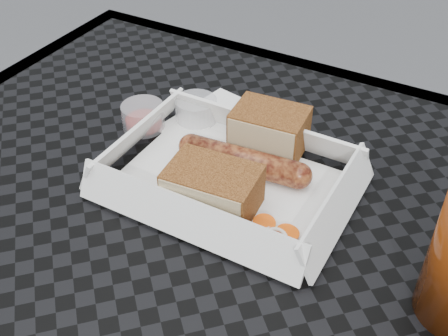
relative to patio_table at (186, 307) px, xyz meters
name	(u,v)px	position (x,y,z in m)	size (l,w,h in m)	color
patio_table	(186,307)	(0.00, 0.00, 0.00)	(0.80, 0.80, 0.74)	black
food_tray	(229,183)	(-0.01, 0.11, 0.08)	(0.22, 0.15, 0.00)	white
bratwurst	(243,161)	(-0.01, 0.13, 0.09)	(0.15, 0.04, 0.03)	brown
bread_near	(269,130)	(0.00, 0.18, 0.10)	(0.08, 0.06, 0.05)	brown
bread_far	(213,189)	(-0.01, 0.07, 0.10)	(0.09, 0.06, 0.04)	brown
veg_garnish	(274,235)	(0.06, 0.06, 0.08)	(0.03, 0.03, 0.00)	#ED530A
napkin	(226,126)	(-0.07, 0.20, 0.08)	(0.12, 0.12, 0.00)	white
condiment_cup_sauce	(143,116)	(-0.15, 0.15, 0.09)	(0.05, 0.05, 0.03)	maroon
condiment_cup_empty	(196,110)	(-0.10, 0.19, 0.09)	(0.05, 0.05, 0.03)	silver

